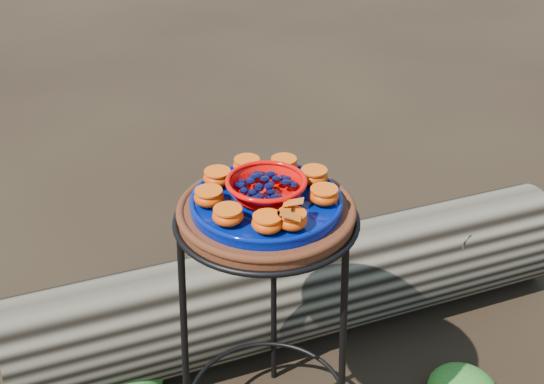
# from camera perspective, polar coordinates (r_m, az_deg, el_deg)

# --- Properties ---
(plant_stand) EXTENTS (0.44, 0.44, 0.70)m
(plant_stand) POSITION_cam_1_polar(r_m,az_deg,el_deg) (1.69, -0.42, -12.28)
(plant_stand) COLOR black
(plant_stand) RESTS_ON ground
(terracotta_saucer) EXTENTS (0.38, 0.38, 0.03)m
(terracotta_saucer) POSITION_cam_1_polar(r_m,az_deg,el_deg) (1.46, -0.47, -1.77)
(terracotta_saucer) COLOR #3C1808
(terracotta_saucer) RESTS_ON plant_stand
(cobalt_plate) EXTENTS (0.32, 0.32, 0.02)m
(cobalt_plate) POSITION_cam_1_polar(r_m,az_deg,el_deg) (1.45, -0.47, -0.90)
(cobalt_plate) COLOR #030C5A
(cobalt_plate) RESTS_ON terracotta_saucer
(red_bowl) EXTENTS (0.16, 0.16, 0.04)m
(red_bowl) POSITION_cam_1_polar(r_m,az_deg,el_deg) (1.43, -0.48, 0.23)
(red_bowl) COLOR #D80503
(red_bowl) RESTS_ON cobalt_plate
(glass_gems) EXTENTS (0.13, 0.13, 0.02)m
(glass_gems) POSITION_cam_1_polar(r_m,az_deg,el_deg) (1.41, -0.49, 1.40)
(glass_gems) COLOR black
(glass_gems) RESTS_ON red_bowl
(orange_half_0) EXTENTS (0.06, 0.06, 0.03)m
(orange_half_0) POSITION_cam_1_polar(r_m,az_deg,el_deg) (1.34, 1.67, -2.36)
(orange_half_0) COLOR #BB3306
(orange_half_0) RESTS_ON cobalt_plate
(orange_half_1) EXTENTS (0.06, 0.06, 0.03)m
(orange_half_1) POSITION_cam_1_polar(r_m,az_deg,el_deg) (1.42, 4.36, -0.32)
(orange_half_1) COLOR #BB3306
(orange_half_1) RESTS_ON cobalt_plate
(orange_half_2) EXTENTS (0.06, 0.06, 0.03)m
(orange_half_2) POSITION_cam_1_polar(r_m,az_deg,el_deg) (1.49, 3.53, 1.31)
(orange_half_2) COLOR #BB3306
(orange_half_2) RESTS_ON cobalt_plate
(orange_half_3) EXTENTS (0.06, 0.06, 0.03)m
(orange_half_3) POSITION_cam_1_polar(r_m,az_deg,el_deg) (1.53, 1.00, 2.26)
(orange_half_3) COLOR #BB3306
(orange_half_3) RESTS_ON cobalt_plate
(orange_half_4) EXTENTS (0.06, 0.06, 0.03)m
(orange_half_4) POSITION_cam_1_polar(r_m,az_deg,el_deg) (1.53, -2.11, 2.23)
(orange_half_4) COLOR #BB3306
(orange_half_4) RESTS_ON cobalt_plate
(orange_half_5) EXTENTS (0.06, 0.06, 0.03)m
(orange_half_5) POSITION_cam_1_polar(r_m,az_deg,el_deg) (1.49, -4.58, 1.20)
(orange_half_5) COLOR #BB3306
(orange_half_5) RESTS_ON cobalt_plate
(orange_half_6) EXTENTS (0.06, 0.06, 0.03)m
(orange_half_6) POSITION_cam_1_polar(r_m,az_deg,el_deg) (1.42, -5.30, -0.44)
(orange_half_6) COLOR #BB3306
(orange_half_6) RESTS_ON cobalt_plate
(orange_half_7) EXTENTS (0.06, 0.06, 0.03)m
(orange_half_7) POSITION_cam_1_polar(r_m,az_deg,el_deg) (1.35, -3.71, -2.00)
(orange_half_7) COLOR #BB3306
(orange_half_7) RESTS_ON cobalt_plate
(orange_half_8) EXTENTS (0.06, 0.06, 0.03)m
(orange_half_8) POSITION_cam_1_polar(r_m,az_deg,el_deg) (1.33, -0.39, -2.63)
(orange_half_8) COLOR #BB3306
(orange_half_8) RESTS_ON cobalt_plate
(butterfly) EXTENTS (0.09, 0.06, 0.02)m
(butterfly) POSITION_cam_1_polar(r_m,az_deg,el_deg) (1.32, 1.68, -1.46)
(butterfly) COLOR #BC4A0E
(butterfly) RESTS_ON orange_half_0
(driftwood_log) EXTENTS (1.78, 1.17, 0.33)m
(driftwood_log) POSITION_cam_1_polar(r_m,az_deg,el_deg) (2.14, 2.53, -7.88)
(driftwood_log) COLOR black
(driftwood_log) RESTS_ON ground
(foliage_left) EXTENTS (0.27, 0.27, 0.14)m
(foliage_left) POSITION_cam_1_polar(r_m,az_deg,el_deg) (2.04, -13.01, -14.93)
(foliage_left) COLOR #215B15
(foliage_left) RESTS_ON ground
(foliage_back) EXTENTS (0.34, 0.34, 0.17)m
(foliage_back) POSITION_cam_1_polar(r_m,az_deg,el_deg) (2.30, -4.09, -7.33)
(foliage_back) COLOR #215B15
(foliage_back) RESTS_ON ground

